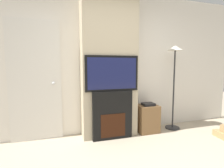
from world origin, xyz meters
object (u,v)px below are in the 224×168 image
media_stand (147,118)px  fireplace (112,115)px  television (112,73)px  floor_lamp (175,66)px

media_stand → fireplace: bearing=-172.6°
television → media_stand: television is taller
television → floor_lamp: 1.36m
television → media_stand: bearing=7.5°
fireplace → television: 0.74m
fireplace → media_stand: fireplace is taller
floor_lamp → media_stand: (-0.59, 0.00, -1.02)m
fireplace → floor_lamp: bearing=4.1°
floor_lamp → media_stand: floor_lamp is taller
floor_lamp → television: bearing=-175.8°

